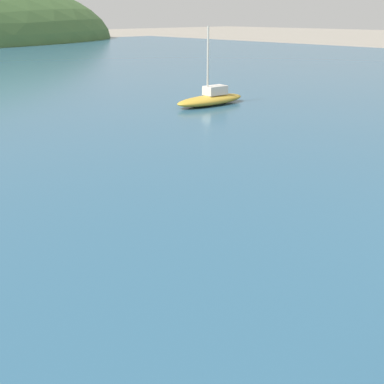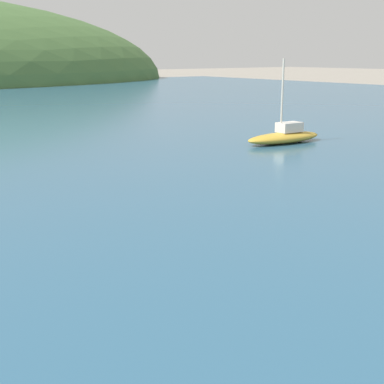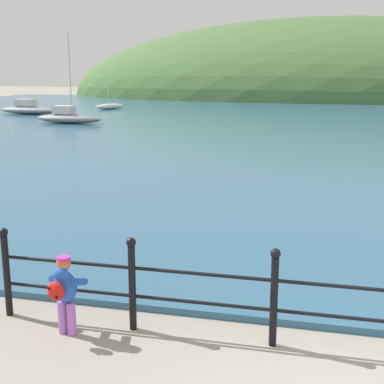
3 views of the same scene
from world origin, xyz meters
name	(u,v)px [view 2 (image 2 of 3)]	position (x,y,z in m)	size (l,w,h in m)	color
boat_mid_harbor	(285,136)	(4.69, 13.08, 0.34)	(3.16, 1.18, 2.84)	gold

